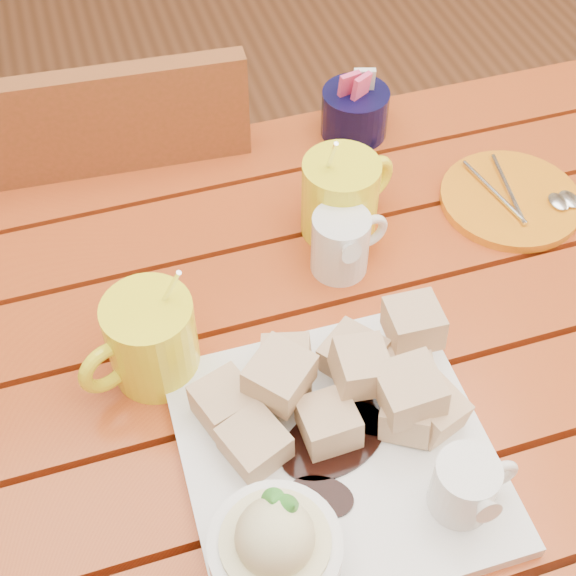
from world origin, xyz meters
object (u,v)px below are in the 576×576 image
object	(u,v)px
dessert_plate	(332,457)
coffee_mug_right	(342,195)
table	(313,405)
orange_saucer	(512,199)
chair_far	(115,242)
coffee_mug_left	(149,340)

from	to	relation	value
dessert_plate	coffee_mug_right	bearing A→B (deg)	68.59
table	orange_saucer	world-z (taller)	orange_saucer
table	coffee_mug_right	world-z (taller)	coffee_mug_right
table	chair_far	xyz separation A→B (m)	(-0.18, 0.48, -0.14)
dessert_plate	coffee_mug_left	xyz separation A→B (m)	(-0.14, 0.17, 0.02)
dessert_plate	coffee_mug_left	size ratio (longest dim) A/B	1.93
table	coffee_mug_left	size ratio (longest dim) A/B	7.83
coffee_mug_left	coffee_mug_right	bearing A→B (deg)	6.04
dessert_plate	coffee_mug_right	size ratio (longest dim) A/B	1.94
coffee_mug_right	table	bearing A→B (deg)	-139.17
dessert_plate	coffee_mug_left	world-z (taller)	coffee_mug_left
coffee_mug_right	orange_saucer	distance (m)	0.23
dessert_plate	chair_far	size ratio (longest dim) A/B	0.33
coffee_mug_left	chair_far	bearing A→B (deg)	68.59
orange_saucer	dessert_plate	bearing A→B (deg)	-140.13
table	dessert_plate	size ratio (longest dim) A/B	4.06
orange_saucer	table	bearing A→B (deg)	-155.02
coffee_mug_left	chair_far	world-z (taller)	coffee_mug_left
table	orange_saucer	xyz separation A→B (m)	(0.31, 0.14, 0.11)
dessert_plate	coffee_mug_right	world-z (taller)	coffee_mug_right
coffee_mug_left	orange_saucer	xyz separation A→B (m)	(0.48, 0.12, -0.05)
chair_far	coffee_mug_right	bearing A→B (deg)	135.36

